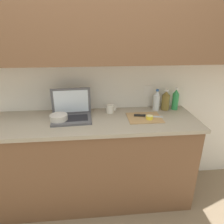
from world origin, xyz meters
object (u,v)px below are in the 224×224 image
at_px(measuring_cup, 110,109).
at_px(lemon_half_cut, 149,117).
at_px(bottle_oil_tall, 166,101).
at_px(knife, 143,116).
at_px(bowl_white, 59,118).
at_px(bottle_green_soda, 156,101).
at_px(cutting_board, 144,118).
at_px(bottle_water_clear, 175,100).
at_px(laptop, 72,112).

bearing_deg(measuring_cup, lemon_half_cut, -30.88).
height_order(bottle_oil_tall, measuring_cup, bottle_oil_tall).
distance_m(knife, bowl_white, 0.80).
relative_size(lemon_half_cut, bottle_green_soda, 0.29).
height_order(bottle_green_soda, measuring_cup, bottle_green_soda).
distance_m(cutting_board, bottle_water_clear, 0.44).
height_order(laptop, bowl_white, laptop).
bearing_deg(laptop, bottle_green_soda, 5.70).
height_order(laptop, knife, laptop).
relative_size(bottle_green_soda, bowl_white, 1.41).
relative_size(knife, lemon_half_cut, 4.26).
distance_m(bottle_green_soda, bottle_water_clear, 0.20).
bearing_deg(bottle_green_soda, laptop, -170.89).
bearing_deg(cutting_board, bowl_white, -179.47).
bearing_deg(laptop, bottle_water_clear, 3.99).
bearing_deg(lemon_half_cut, bottle_oil_tall, 46.50).
xyz_separation_m(bottle_green_soda, bottle_oil_tall, (0.10, 0.00, -0.00)).
bearing_deg(lemon_half_cut, bottle_green_soda, 60.98).
bearing_deg(bottle_oil_tall, cutting_board, -142.52).
height_order(knife, bowl_white, bowl_white).
xyz_separation_m(cutting_board, bowl_white, (-0.80, -0.01, 0.03)).
bearing_deg(bottle_oil_tall, bottle_green_soda, -180.00).
xyz_separation_m(cutting_board, bottle_green_soda, (0.17, 0.21, 0.10)).
relative_size(knife, bottle_oil_tall, 1.26).
xyz_separation_m(cutting_board, bottle_water_clear, (0.38, 0.21, 0.10)).
bearing_deg(laptop, bowl_white, -148.46).
distance_m(lemon_half_cut, bowl_white, 0.84).
relative_size(knife, bottle_green_soda, 1.24).
height_order(cutting_board, measuring_cup, measuring_cup).
relative_size(laptop, bowl_white, 2.41).
bearing_deg(bottle_water_clear, bowl_white, -169.63).
height_order(lemon_half_cut, bottle_oil_tall, bottle_oil_tall).
xyz_separation_m(laptop, bottle_water_clear, (1.07, 0.14, 0.04)).
xyz_separation_m(laptop, lemon_half_cut, (0.73, -0.11, -0.04)).
bearing_deg(bowl_white, bottle_oil_tall, 11.36).
relative_size(bottle_green_soda, bottle_oil_tall, 1.02).
relative_size(knife, bottle_water_clear, 1.17).
xyz_separation_m(bottle_oil_tall, bowl_white, (-1.07, -0.22, -0.06)).
bearing_deg(bottle_water_clear, lemon_half_cut, -143.97).
distance_m(lemon_half_cut, bottle_oil_tall, 0.35).
distance_m(cutting_board, knife, 0.03).
relative_size(cutting_board, bottle_green_soda, 1.44).
bearing_deg(measuring_cup, bottle_oil_tall, 3.45).
distance_m(laptop, bottle_green_soda, 0.88).
bearing_deg(measuring_cup, knife, -25.18).
xyz_separation_m(cutting_board, knife, (-0.01, 0.03, 0.01)).
distance_m(bottle_water_clear, measuring_cup, 0.70).
bearing_deg(cutting_board, laptop, 174.27).
bearing_deg(bottle_oil_tall, bottle_water_clear, -0.00).
xyz_separation_m(cutting_board, measuring_cup, (-0.32, 0.17, 0.04)).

